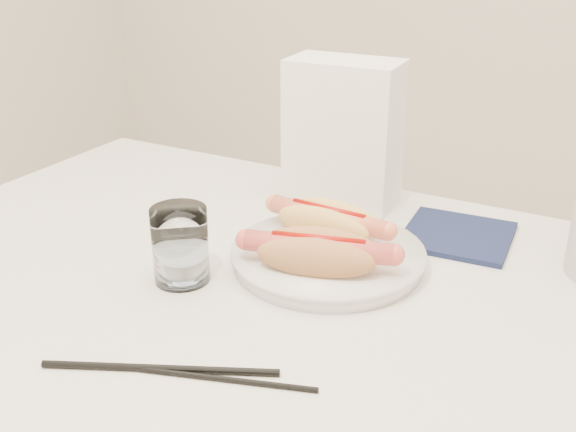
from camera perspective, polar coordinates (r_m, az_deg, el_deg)
The scene contains 9 objects.
table at distance 0.91m, azimuth -1.02°, elevation -9.24°, with size 1.20×0.80×0.75m.
plate at distance 0.93m, azimuth 3.29°, elevation -3.52°, with size 0.25×0.25×0.02m, color white.
hotdog_left at distance 0.96m, azimuth 3.35°, elevation -0.48°, with size 0.18×0.08×0.05m.
hotdog_right at distance 0.87m, azimuth 2.49°, elevation -3.06°, with size 0.19×0.11×0.05m.
water_glass at distance 0.89m, azimuth -8.87°, elevation -2.38°, with size 0.07×0.07×0.10m, color silver.
chopstick_near at distance 0.75m, azimuth -10.51°, elevation -12.24°, with size 0.01×0.01×0.25m, color black.
chopstick_far at distance 0.72m, azimuth -5.10°, elevation -13.26°, with size 0.01×0.01×0.19m, color black.
napkin_box at distance 1.11m, azimuth 4.58°, elevation 6.84°, with size 0.17×0.10×0.23m, color white.
navy_napkin at distance 1.04m, azimuth 13.80°, elevation -1.55°, with size 0.15×0.15×0.01m, color #131B3D.
Camera 1 is at (0.38, -0.66, 1.19)m, focal length 43.14 mm.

